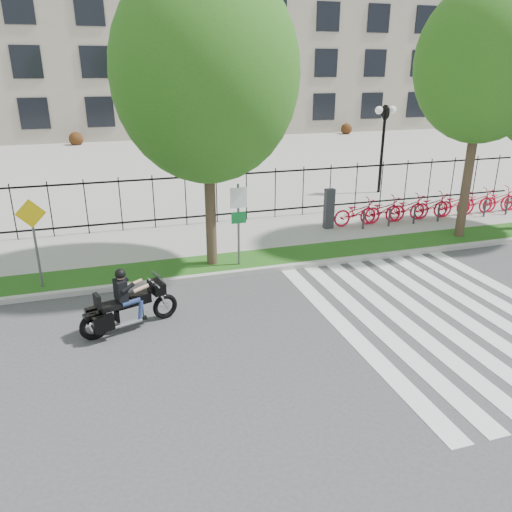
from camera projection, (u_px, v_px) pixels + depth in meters
name	position (u px, v px, depth m)	size (l,w,h in m)	color
ground	(260.00, 347.00, 11.08)	(120.00, 120.00, 0.00)	#3B3B3E
curb	(217.00, 275.00, 14.72)	(60.00, 0.20, 0.15)	#A9A89F
grass_verge	(211.00, 265.00, 15.48)	(60.00, 1.50, 0.15)	#1A4E13
sidewalk	(196.00, 240.00, 17.71)	(60.00, 3.50, 0.15)	#99968F
plaza	(146.00, 160.00, 33.40)	(80.00, 34.00, 0.10)	#99968F
crosswalk_stripes	(444.00, 316.00, 12.43)	(5.70, 8.00, 0.01)	silver
iron_fence	(186.00, 199.00, 18.89)	(30.00, 0.06, 2.00)	black
office_building	(117.00, 23.00, 47.71)	(60.00, 21.90, 20.15)	#A39583
lamp_post_right	(384.00, 128.00, 23.47)	(1.06, 0.70, 4.25)	black
street_tree_1	(206.00, 74.00, 13.53)	(5.17, 5.17, 8.48)	#3B2B20
street_tree_2	(484.00, 63.00, 15.97)	(4.42, 4.42, 8.36)	#3B2B20
bike_share_station	(442.00, 205.00, 20.08)	(10.05, 0.88, 1.50)	#2D2D33
sign_pole_regulatory	(239.00, 215.00, 14.78)	(0.50, 0.09, 2.50)	#59595B
sign_pole_warning	(34.00, 232.00, 13.21)	(0.78, 0.09, 2.49)	#59595B
motorcycle_rider	(129.00, 304.00, 11.66)	(2.34, 1.13, 1.87)	black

